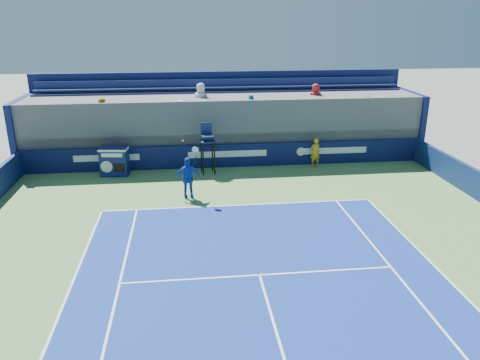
{
  "coord_description": "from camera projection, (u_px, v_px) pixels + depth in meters",
  "views": [
    {
      "loc": [
        -1.99,
        -5.71,
        7.38
      ],
      "look_at": [
        0.0,
        11.5,
        1.25
      ],
      "focal_mm": 35.0,
      "sensor_mm": 36.0,
      "label": 1
    }
  ],
  "objects": [
    {
      "name": "umpire_chair",
      "position": [
        207.0,
        143.0,
        22.62
      ],
      "size": [
        0.78,
        0.78,
        2.48
      ],
      "color": "black",
      "rests_on": "ground"
    },
    {
      "name": "tennis_player",
      "position": [
        188.0,
        178.0,
        19.65
      ],
      "size": [
        1.07,
        0.49,
        2.57
      ],
      "color": "#153EAF",
      "rests_on": "apron"
    },
    {
      "name": "stadium_seating",
      "position": [
        224.0,
        123.0,
        25.34
      ],
      "size": [
        21.0,
        4.05,
        4.4
      ],
      "color": "#55555A",
      "rests_on": "ground"
    },
    {
      "name": "ball_person",
      "position": [
        315.0,
        152.0,
        23.82
      ],
      "size": [
        0.61,
        0.47,
        1.5
      ],
      "primitive_type": "imported",
      "rotation": [
        0.0,
        0.0,
        3.35
      ],
      "color": "gold",
      "rests_on": "apron"
    },
    {
      "name": "back_hoarding",
      "position": [
        227.0,
        156.0,
        23.83
      ],
      "size": [
        20.4,
        0.21,
        1.2
      ],
      "color": "#0B1140",
      "rests_on": "ground"
    },
    {
      "name": "match_clock",
      "position": [
        114.0,
        161.0,
        22.52
      ],
      "size": [
        1.4,
        0.88,
        1.4
      ],
      "color": "#101950",
      "rests_on": "ground"
    }
  ]
}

